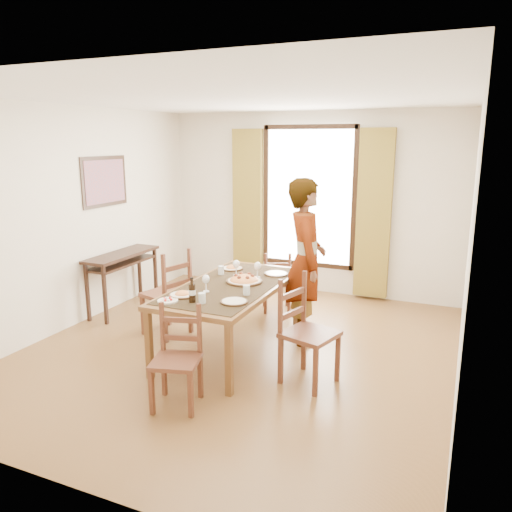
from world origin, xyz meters
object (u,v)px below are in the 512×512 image
at_px(pasta_platter, 244,278).
at_px(console_table, 122,261).
at_px(dining_table, 231,290).
at_px(man, 306,261).

bearing_deg(pasta_platter, console_table, 166.46).
bearing_deg(dining_table, man, 42.24).
distance_m(dining_table, man, 0.91).
bearing_deg(man, dining_table, 108.81).
distance_m(dining_table, pasta_platter, 0.19).
xyz_separation_m(dining_table, pasta_platter, (0.10, 0.13, 0.11)).
bearing_deg(console_table, dining_table, -17.63).
height_order(man, pasta_platter, man).
distance_m(console_table, pasta_platter, 2.11).
xyz_separation_m(console_table, dining_table, (1.95, -0.62, 0.01)).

